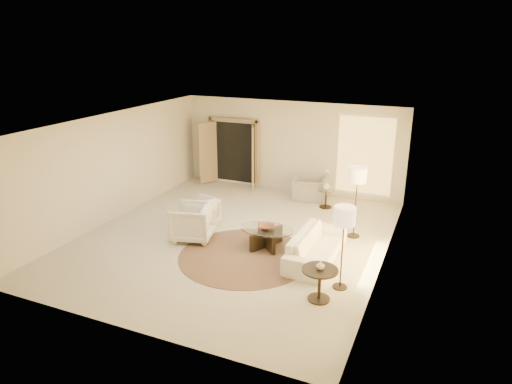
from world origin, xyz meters
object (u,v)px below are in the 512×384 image
at_px(coffee_table, 266,236).
at_px(bowl, 266,227).
at_px(floor_lamp_far, 344,220).
at_px(end_vase, 320,265).
at_px(armchair_left, 200,211).
at_px(sofa, 316,246).
at_px(side_vase, 326,186).
at_px(accent_chair, 309,185).
at_px(armchair_right, 192,220).
at_px(end_table, 320,279).
at_px(side_table, 326,197).
at_px(floor_lamp_near, 358,178).

relative_size(coffee_table, bowl, 3.91).
relative_size(floor_lamp_far, end_vase, 10.12).
xyz_separation_m(armchair_left, bowl, (2.07, -0.55, 0.11)).
xyz_separation_m(sofa, floor_lamp_far, (0.77, -0.96, 1.11)).
relative_size(floor_lamp_far, bowl, 4.63).
relative_size(end_vase, side_vase, 0.74).
relative_size(accent_chair, end_vase, 6.16).
xyz_separation_m(coffee_table, floor_lamp_far, (1.99, -1.10, 1.14)).
distance_m(sofa, armchair_right, 3.03).
relative_size(end_table, floor_lamp_far, 0.40).
xyz_separation_m(armchair_left, end_table, (3.81, -2.23, 0.04)).
bearing_deg(sofa, side_table, 12.39).
height_order(coffee_table, end_table, end_table).
bearing_deg(accent_chair, floor_lamp_far, 101.87).
bearing_deg(side_table, floor_lamp_near, -55.56).
bearing_deg(sofa, side_vase, 12.39).
bearing_deg(end_table, coffee_table, 135.93).
bearing_deg(armchair_left, armchair_right, 32.62).
bearing_deg(coffee_table, floor_lamp_far, -28.89).
xyz_separation_m(coffee_table, side_vase, (0.57, 3.08, 0.36)).
height_order(armchair_right, side_vase, armchair_right).
xyz_separation_m(accent_chair, side_vase, (0.65, -0.48, 0.20)).
height_order(armchair_right, floor_lamp_near, floor_lamp_near).
bearing_deg(end_vase, armchair_right, 158.21).
height_order(floor_lamp_near, side_vase, floor_lamp_near).
bearing_deg(armchair_left, accent_chair, 160.38).
xyz_separation_m(armchair_right, end_table, (3.53, -1.41, -0.04)).
xyz_separation_m(armchair_right, end_vase, (3.53, -1.41, 0.23)).
xyz_separation_m(sofa, armchair_right, (-3.02, -0.13, 0.16)).
xyz_separation_m(armchair_left, side_table, (2.65, 2.53, -0.07)).
xyz_separation_m(sofa, bowl, (-1.22, 0.14, 0.19)).
bearing_deg(end_table, end_vase, 90.00).
height_order(armchair_right, side_table, armchair_right).
bearing_deg(sofa, armchair_left, 79.14).
bearing_deg(floor_lamp_far, side_vase, 108.73).
distance_m(sofa, bowl, 1.24).
bearing_deg(bowl, end_vase, -44.07).
distance_m(coffee_table, floor_lamp_near, 2.53).
height_order(armchair_right, end_table, armchair_right).
xyz_separation_m(floor_lamp_far, end_vase, (-0.26, -0.58, -0.72)).
relative_size(end_table, floor_lamp_near, 0.38).
distance_m(end_table, side_vase, 4.91).
height_order(sofa, end_table, end_table).
height_order(coffee_table, side_table, side_table).
xyz_separation_m(side_table, bowl, (-0.57, -3.08, 0.18)).
relative_size(end_table, side_vase, 2.97).
xyz_separation_m(side_table, end_vase, (1.16, -4.76, 0.38)).
bearing_deg(accent_chair, sofa, 97.29).
bearing_deg(floor_lamp_near, floor_lamp_far, -83.99).
height_order(side_table, bowl, bowl).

